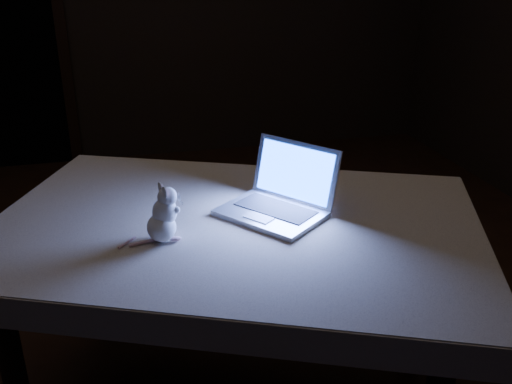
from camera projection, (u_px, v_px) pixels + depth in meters
name	position (u px, v px, depth m)	size (l,w,h in m)	color
floor	(206.00, 343.00, 2.42)	(5.00, 5.00, 0.00)	black
table	(236.00, 324.00, 1.93)	(1.41, 0.91, 0.76)	black
tablecloth	(215.00, 246.00, 1.72)	(1.51, 1.00, 0.09)	beige
laptop	(271.00, 185.00, 1.77)	(0.31, 0.27, 0.21)	#AFAFB3
plush_mouse	(161.00, 214.00, 1.63)	(0.12, 0.12, 0.17)	white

